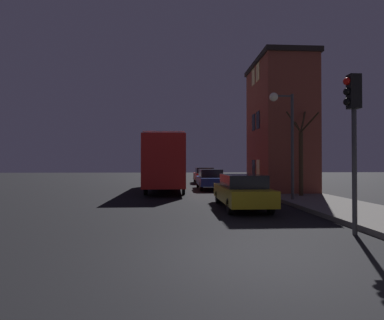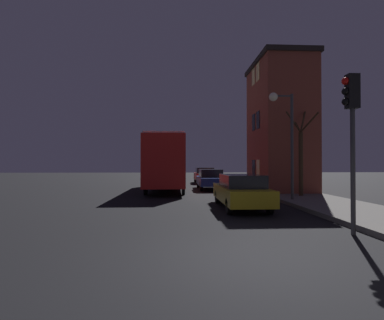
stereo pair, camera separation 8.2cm
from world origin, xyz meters
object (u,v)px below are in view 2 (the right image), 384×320
object	(u,v)px
bus	(166,159)
traffic_light	(351,119)
bare_tree	(301,153)
car_far_lane	(204,175)
car_near_lane	(241,191)
streetlamp	(284,124)
car_mid_lane	(210,179)

from	to	relation	value
bus	traffic_light	bearing A→B (deg)	-68.99
bare_tree	car_far_lane	bearing A→B (deg)	106.68
bus	car_near_lane	distance (m)	9.70
streetlamp	bus	bearing A→B (deg)	128.69
bare_tree	car_mid_lane	bearing A→B (deg)	125.01
streetlamp	traffic_light	world-z (taller)	streetlamp
bare_tree	bus	world-z (taller)	bare_tree
bare_tree	car_near_lane	distance (m)	5.42
car_near_lane	car_far_lane	xyz separation A→B (m)	(0.02, 16.44, 0.06)
bare_tree	car_mid_lane	xyz separation A→B (m)	(-4.20, 6.00, -1.64)
streetlamp	bare_tree	size ratio (longest dim) A/B	1.09
bus	car_near_lane	size ratio (longest dim) A/B	2.23
traffic_light	car_mid_lane	xyz separation A→B (m)	(-2.13, 14.04, -2.23)
bare_tree	car_mid_lane	world-z (taller)	bare_tree
traffic_light	car_near_lane	world-z (taller)	traffic_light
traffic_light	car_near_lane	distance (m)	5.60
traffic_light	bare_tree	distance (m)	8.33
car_near_lane	car_far_lane	world-z (taller)	car_far_lane
car_far_lane	bare_tree	bearing A→B (deg)	-73.32
streetlamp	bare_tree	xyz separation A→B (m)	(1.50, 1.61, -1.31)
car_near_lane	car_mid_lane	bearing A→B (deg)	91.44
streetlamp	bus	size ratio (longest dim) A/B	0.49
traffic_light	car_far_lane	bearing A→B (deg)	95.04
bare_tree	car_far_lane	world-z (taller)	bare_tree
bus	car_near_lane	bearing A→B (deg)	-69.34
streetlamp	car_near_lane	xyz separation A→B (m)	(-2.46, -1.68, -3.00)
car_mid_lane	car_far_lane	distance (m)	7.17
streetlamp	car_far_lane	distance (m)	15.25
car_mid_lane	car_far_lane	size ratio (longest dim) A/B	1.08
car_near_lane	car_far_lane	distance (m)	16.44
streetlamp	traffic_light	size ratio (longest dim) A/B	1.22
bus	car_far_lane	distance (m)	8.32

